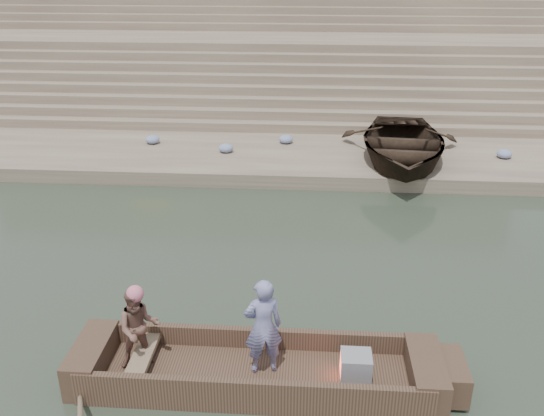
# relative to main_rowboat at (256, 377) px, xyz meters

# --- Properties ---
(ground) EXTENTS (120.00, 120.00, 0.00)m
(ground) POSITION_rel_main_rowboat_xyz_m (-3.18, 1.89, -0.11)
(ground) COLOR #2B3629
(ground) RESTS_ON ground
(lower_landing) EXTENTS (32.00, 4.00, 0.40)m
(lower_landing) POSITION_rel_main_rowboat_xyz_m (-3.18, 9.89, 0.09)
(lower_landing) COLOR gray
(lower_landing) RESTS_ON ground
(mid_landing) EXTENTS (32.00, 3.00, 2.80)m
(mid_landing) POSITION_rel_main_rowboat_xyz_m (-3.18, 17.39, 1.29)
(mid_landing) COLOR gray
(mid_landing) RESTS_ON ground
(upper_landing) EXTENTS (32.00, 3.00, 5.20)m
(upper_landing) POSITION_rel_main_rowboat_xyz_m (-3.18, 24.39, 2.49)
(upper_landing) COLOR gray
(upper_landing) RESTS_ON ground
(ghat_steps) EXTENTS (32.00, 11.00, 5.20)m
(ghat_steps) POSITION_rel_main_rowboat_xyz_m (-3.18, 19.08, 1.69)
(ghat_steps) COLOR gray
(ghat_steps) RESTS_ON ground
(main_rowboat) EXTENTS (5.00, 1.30, 0.22)m
(main_rowboat) POSITION_rel_main_rowboat_xyz_m (0.00, 0.00, 0.00)
(main_rowboat) COLOR brown
(main_rowboat) RESTS_ON ground
(rowboat_trim) EXTENTS (6.04, 2.63, 2.00)m
(rowboat_trim) POSITION_rel_main_rowboat_xyz_m (0.21, -0.01, 0.20)
(rowboat_trim) COLOR brown
(rowboat_trim) RESTS_ON ground
(standing_man) EXTENTS (0.66, 0.52, 1.59)m
(standing_man) POSITION_rel_main_rowboat_xyz_m (0.11, 0.05, 0.91)
(standing_man) COLOR navy
(standing_man) RESTS_ON main_rowboat
(rowing_man) EXTENTS (0.78, 0.70, 1.33)m
(rowing_man) POSITION_rel_main_rowboat_xyz_m (-1.78, 0.07, 0.77)
(rowing_man) COLOR #21644F
(rowing_man) RESTS_ON main_rowboat
(television) EXTENTS (0.46, 0.42, 0.40)m
(television) POSITION_rel_main_rowboat_xyz_m (1.50, -0.00, 0.31)
(television) COLOR gray
(television) RESTS_ON main_rowboat
(beached_rowboat) EXTENTS (4.00, 5.32, 1.04)m
(beached_rowboat) POSITION_rel_main_rowboat_xyz_m (3.36, 9.38, 0.81)
(beached_rowboat) COLOR #2D2116
(beached_rowboat) RESTS_ON lower_landing
(cloth_bundles) EXTENTS (11.21, 1.47, 0.26)m
(cloth_bundles) POSITION_rel_main_rowboat_xyz_m (0.05, 10.25, 0.42)
(cloth_bundles) COLOR #3F5999
(cloth_bundles) RESTS_ON lower_landing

